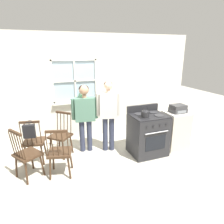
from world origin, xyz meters
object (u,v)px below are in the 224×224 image
person_elderly_left (85,112)px  stereo (178,109)px  potted_plant (81,98)px  side_counter (175,130)px  chair_near_wall (60,153)px  person_teen_center (108,110)px  kettle (145,113)px  chair_by_window (34,142)px  handbag (29,131)px  chair_center_cluster (61,136)px  chair_near_stove (27,155)px  stove (148,134)px

person_elderly_left → stereo: person_elderly_left is taller
potted_plant → stereo: size_ratio=0.95×
person_elderly_left → stereo: bearing=-8.5°
side_counter → stereo: (0.00, -0.02, 0.54)m
chair_near_wall → side_counter: chair_near_wall is taller
person_elderly_left → person_teen_center: bearing=-8.9°
person_elderly_left → kettle: (1.10, -0.75, 0.06)m
chair_by_window → chair_near_wall: 0.80m
handbag → side_counter: handbag is taller
person_teen_center → handbag: bearing=-158.2°
kettle → potted_plant: potted_plant is taller
handbag → chair_center_cluster: bearing=30.0°
chair_near_stove → potted_plant: size_ratio=3.01×
stereo → stove: bearing=179.9°
person_teen_center → potted_plant: 1.03m
person_elderly_left → chair_near_stove: bearing=-144.9°
potted_plant → handbag: (-1.26, -1.12, -0.29)m
chair_near_wall → chair_by_window: bearing=-40.7°
chair_center_cluster → chair_near_stove: (-0.69, -0.65, 0.00)m
chair_near_wall → chair_near_stove: 0.59m
chair_near_wall → stove: stove is taller
kettle → handbag: size_ratio=0.80×
chair_by_window → chair_center_cluster: same height
chair_by_window → stove: bearing=-179.9°
chair_center_cluster → kettle: kettle is taller
person_elderly_left → stereo: size_ratio=4.60×
handbag → potted_plant: bearing=41.7°
stove → chair_center_cluster: bearing=160.9°
kettle → person_elderly_left: bearing=145.7°
kettle → person_teen_center: bearing=135.2°
chair_near_wall → handbag: bearing=-25.8°
chair_near_wall → person_teen_center: (1.18, 0.61, 0.52)m
chair_center_cluster → potted_plant: size_ratio=3.01×
stove → stereo: stove is taller
stove → kettle: kettle is taller
chair_by_window → person_elderly_left: bearing=-162.4°
person_teen_center → stove: 1.04m
person_elderly_left → kettle: 1.34m
person_teen_center → stereo: 1.62m
chair_near_stove → stove: (2.54, 0.01, 0.02)m
stove → potted_plant: size_ratio=3.34×
chair_by_window → handbag: bearing=90.0°
chair_by_window → handbag: same height
person_teen_center → potted_plant: person_teen_center is taller
chair_near_wall → side_counter: size_ratio=1.09×
handbag → side_counter: bearing=-4.7°
chair_by_window → chair_center_cluster: bearing=-155.4°
person_elderly_left → potted_plant: 0.79m
chair_center_cluster → handbag: same height
stove → kettle: 0.59m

